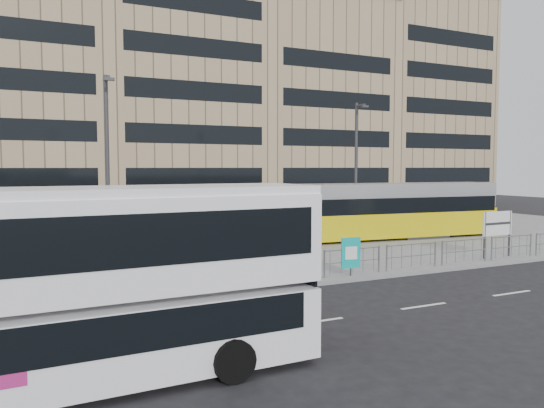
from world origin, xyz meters
name	(u,v)px	position (x,y,z in m)	size (l,w,h in m)	color
ground	(308,287)	(0.00, 0.00, 0.00)	(120.00, 120.00, 0.00)	black
plaza	(206,243)	(0.00, 12.00, 0.07)	(64.00, 24.00, 0.15)	slate
kerb	(307,285)	(0.00, 0.05, 0.07)	(64.00, 0.25, 0.17)	gray
building_row	(146,78)	(1.55, 34.27, 12.91)	(70.40, 18.40, 31.20)	maroon
pedestrian_barrier	(346,255)	(2.00, 0.50, 0.98)	(32.07, 0.07, 1.10)	gray
road_markings	(399,310)	(1.00, -4.00, 0.01)	(62.00, 0.12, 0.01)	white
double_decker_bus	(74,281)	(-8.70, -5.93, 2.19)	(10.20, 2.82, 4.05)	white
tram	(280,214)	(3.54, 9.42, 1.82)	(28.35, 5.19, 3.33)	#D1BB0B
station_sign	(497,226)	(10.91, 1.01, 1.68)	(1.92, 0.16, 2.20)	#2D2D30
ad_panel	(351,253)	(2.16, 0.40, 1.04)	(0.81, 0.18, 1.52)	#2D2D30
pedestrian	(213,252)	(-2.63, 3.20, 1.03)	(0.64, 0.42, 1.76)	black
traffic_light_west	(271,229)	(-1.09, 0.96, 2.12)	(0.21, 0.24, 3.10)	#2D2D30
lamp_post_west	(108,163)	(-6.17, 6.58, 4.63)	(0.45, 1.04, 8.22)	#2D2D30
lamp_post_east	(356,164)	(9.31, 10.44, 4.65)	(0.45, 1.04, 8.26)	#2D2D30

